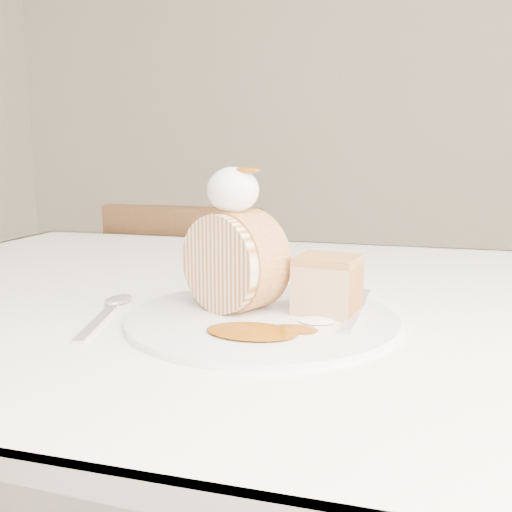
# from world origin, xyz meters

# --- Properties ---
(table) EXTENTS (1.40, 0.90, 0.75)m
(table) POSITION_xyz_m (0.00, 0.20, 0.66)
(table) COLOR white
(table) RESTS_ON ground
(chair_far) EXTENTS (0.39, 0.39, 0.81)m
(chair_far) POSITION_xyz_m (-0.38, 0.78, 0.46)
(chair_far) COLOR brown
(chair_far) RESTS_ON ground
(plate) EXTENTS (0.34, 0.34, 0.01)m
(plate) POSITION_xyz_m (-0.02, 0.07, 0.75)
(plate) COLOR white
(plate) RESTS_ON table
(roulade_slice) EXTENTS (0.13, 0.11, 0.11)m
(roulade_slice) POSITION_xyz_m (-0.06, 0.09, 0.81)
(roulade_slice) COLOR beige
(roulade_slice) RESTS_ON plate
(cake_chunk) EXTENTS (0.08, 0.07, 0.06)m
(cake_chunk) POSITION_xyz_m (0.04, 0.10, 0.79)
(cake_chunk) COLOR #C3894A
(cake_chunk) RESTS_ON plate
(whipped_cream) EXTENTS (0.06, 0.06, 0.05)m
(whipped_cream) POSITION_xyz_m (-0.06, 0.08, 0.89)
(whipped_cream) COLOR white
(whipped_cream) RESTS_ON roulade_slice
(caramel_drizzle) EXTENTS (0.03, 0.02, 0.01)m
(caramel_drizzle) POSITION_xyz_m (-0.04, 0.08, 0.92)
(caramel_drizzle) COLOR #884105
(caramel_drizzle) RESTS_ON whipped_cream
(caramel_pool) EXTENTS (0.10, 0.08, 0.00)m
(caramel_pool) POSITION_xyz_m (-0.02, 0.00, 0.76)
(caramel_pool) COLOR #884105
(caramel_pool) RESTS_ON plate
(fork) EXTENTS (0.03, 0.18, 0.00)m
(fork) POSITION_xyz_m (0.08, 0.09, 0.76)
(fork) COLOR silver
(fork) RESTS_ON plate
(spoon) EXTENTS (0.07, 0.17, 0.00)m
(spoon) POSITION_xyz_m (-0.19, 0.01, 0.75)
(spoon) COLOR silver
(spoon) RESTS_ON table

